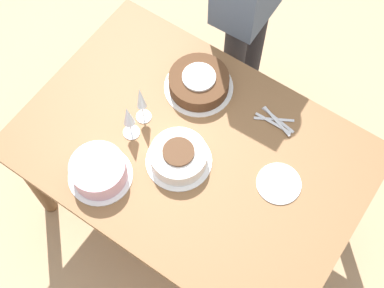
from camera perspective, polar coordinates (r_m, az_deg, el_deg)
ground_plane at (r=2.87m, az=-0.00°, el=-7.00°), size 12.00×12.00×0.00m
dining_table at (r=2.28m, az=-0.00°, el=-1.76°), size 1.41×0.97×0.73m
cake_center_white at (r=2.13m, az=-1.43°, el=-1.37°), size 0.27×0.27×0.09m
cake_front_chocolate at (r=2.30m, az=0.73°, el=6.58°), size 0.30×0.30×0.09m
cake_back_decorated at (r=2.12m, az=-9.92°, el=-2.86°), size 0.26×0.26×0.10m
wine_glass_near at (r=2.15m, az=-5.47°, el=4.72°), size 0.07×0.07×0.22m
wine_glass_far at (r=2.12m, az=-6.81°, el=2.82°), size 0.07×0.07×0.20m
dessert_plate_left at (r=2.15m, az=9.24°, el=-4.18°), size 0.18×0.18×0.01m
fork_pile at (r=2.27m, az=8.90°, el=2.46°), size 0.18×0.09×0.01m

